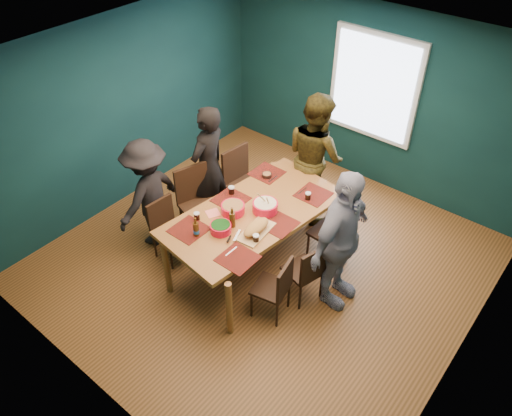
{
  "coord_description": "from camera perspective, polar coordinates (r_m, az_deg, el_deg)",
  "views": [
    {
      "loc": [
        2.83,
        -3.68,
        4.67
      ],
      "look_at": [
        -0.08,
        -0.09,
        0.91
      ],
      "focal_mm": 35.0,
      "sensor_mm": 36.0,
      "label": 1
    }
  ],
  "objects": [
    {
      "name": "person_right",
      "position": [
        5.59,
        9.65,
        -3.76
      ],
      "size": [
        0.45,
        1.07,
        1.82
      ],
      "primitive_type": "imported",
      "rotation": [
        0.0,
        0.0,
        1.57
      ],
      "color": "white",
      "rests_on": "floor"
    },
    {
      "name": "chair_left_mid",
      "position": [
        6.65,
        -6.84,
        1.17
      ],
      "size": [
        0.59,
        0.59,
        1.04
      ],
      "rotation": [
        0.0,
        0.0,
        -0.31
      ],
      "color": "black",
      "rests_on": "floor"
    },
    {
      "name": "chair_left_near",
      "position": [
        6.45,
        -10.21,
        -1.92
      ],
      "size": [
        0.41,
        0.41,
        0.85
      ],
      "rotation": [
        0.0,
        0.0,
        -0.07
      ],
      "color": "black",
      "rests_on": "floor"
    },
    {
      "name": "cola_glass_b",
      "position": [
        5.55,
        -0.01,
        -3.47
      ],
      "size": [
        0.07,
        0.07,
        0.1
      ],
      "color": "black",
      "rests_on": "dining_table"
    },
    {
      "name": "napkin_a",
      "position": [
        5.87,
        2.6,
        -1.43
      ],
      "size": [
        0.17,
        0.17,
        0.0
      ],
      "primitive_type": "cube",
      "rotation": [
        0.0,
        0.0,
        0.25
      ],
      "color": "#FF7A6B",
      "rests_on": "dining_table"
    },
    {
      "name": "napkin_c",
      "position": [
        5.42,
        -2.63,
        -5.65
      ],
      "size": [
        0.18,
        0.18,
        0.0
      ],
      "primitive_type": "cube",
      "rotation": [
        0.0,
        0.0,
        0.61
      ],
      "color": "#FF7A6B",
      "rests_on": "dining_table"
    },
    {
      "name": "beer_bottle_b",
      "position": [
        5.73,
        -2.72,
        -1.29
      ],
      "size": [
        0.07,
        0.07,
        0.27
      ],
      "color": "#40240B",
      "rests_on": "dining_table"
    },
    {
      "name": "room",
      "position": [
        5.87,
        2.79,
        4.9
      ],
      "size": [
        5.01,
        5.01,
        2.71
      ],
      "color": "#985A2C",
      "rests_on": "ground"
    },
    {
      "name": "cola_glass_c",
      "position": [
        6.18,
        5.96,
        1.4
      ],
      "size": [
        0.07,
        0.07,
        0.1
      ],
      "color": "black",
      "rests_on": "dining_table"
    },
    {
      "name": "small_bowl",
      "position": [
        6.54,
        1.24,
        3.78
      ],
      "size": [
        0.13,
        0.13,
        0.05
      ],
      "color": "black",
      "rests_on": "dining_table"
    },
    {
      "name": "bowl_herbs",
      "position": [
        5.7,
        -4.06,
        -2.25
      ],
      "size": [
        0.25,
        0.25,
        0.11
      ],
      "color": "red",
      "rests_on": "dining_table"
    },
    {
      "name": "chair_left_far",
      "position": [
        6.99,
        -1.74,
        3.52
      ],
      "size": [
        0.52,
        0.52,
        1.03
      ],
      "rotation": [
        0.0,
        0.0,
        -0.12
      ],
      "color": "black",
      "rests_on": "floor"
    },
    {
      "name": "person_back",
      "position": [
        6.88,
        6.75,
        5.89
      ],
      "size": [
        1.1,
        0.99,
        1.85
      ],
      "primitive_type": "imported",
      "rotation": [
        0.0,
        0.0,
        2.75
      ],
      "color": "black",
      "rests_on": "floor"
    },
    {
      "name": "beer_bottle_a",
      "position": [
        5.65,
        -6.86,
        -2.44
      ],
      "size": [
        0.07,
        0.07,
        0.26
      ],
      "color": "#40240B",
      "rests_on": "dining_table"
    },
    {
      "name": "dining_table",
      "position": [
        6.04,
        -0.25,
        -0.99
      ],
      "size": [
        1.39,
        2.36,
        0.85
      ],
      "rotation": [
        0.0,
        0.0,
        -0.13
      ],
      "color": "olive",
      "rests_on": "floor"
    },
    {
      "name": "bowl_salad",
      "position": [
        5.95,
        -2.66,
        -0.04
      ],
      "size": [
        0.29,
        0.29,
        0.12
      ],
      "color": "red",
      "rests_on": "dining_table"
    },
    {
      "name": "napkin_b",
      "position": [
        5.99,
        -4.95,
        -0.58
      ],
      "size": [
        0.21,
        0.21,
        0.0
      ],
      "primitive_type": "cube",
      "rotation": [
        0.0,
        0.0,
        -0.47
      ],
      "color": "#FF7A6B",
      "rests_on": "dining_table"
    },
    {
      "name": "chair_right_near",
      "position": [
        5.63,
        2.43,
        -8.84
      ],
      "size": [
        0.45,
        0.45,
        0.83
      ],
      "rotation": [
        0.0,
        0.0,
        0.21
      ],
      "color": "black",
      "rests_on": "floor"
    },
    {
      "name": "chair_right_mid",
      "position": [
        5.81,
        5.92,
        -6.97
      ],
      "size": [
        0.47,
        0.47,
        0.85
      ],
      "rotation": [
        0.0,
        0.0,
        -0.25
      ],
      "color": "black",
      "rests_on": "floor"
    },
    {
      "name": "chair_right_far",
      "position": [
        6.27,
        9.13,
        -2.51
      ],
      "size": [
        0.45,
        0.45,
        0.94
      ],
      "rotation": [
        0.0,
        0.0,
        -0.06
      ],
      "color": "black",
      "rests_on": "floor"
    },
    {
      "name": "bowl_dumpling",
      "position": [
        5.96,
        1.05,
        0.18
      ],
      "size": [
        0.31,
        0.31,
        0.29
      ],
      "color": "red",
      "rests_on": "dining_table"
    },
    {
      "name": "cola_glass_a",
      "position": [
        5.89,
        -6.78,
        -0.91
      ],
      "size": [
        0.07,
        0.07,
        0.1
      ],
      "color": "black",
      "rests_on": "dining_table"
    },
    {
      "name": "cutting_board",
      "position": [
        5.67,
        -0.01,
        -2.34
      ],
      "size": [
        0.32,
        0.62,
        0.14
      ],
      "rotation": [
        0.0,
        0.0,
        0.1
      ],
      "color": "tan",
      "rests_on": "dining_table"
    },
    {
      "name": "cola_glass_d",
      "position": [
        6.24,
        -2.83,
        2.07
      ],
      "size": [
        0.08,
        0.08,
        0.11
      ],
      "color": "black",
      "rests_on": "dining_table"
    },
    {
      "name": "person_near_left",
      "position": [
        6.54,
        -12.21,
        1.58
      ],
      "size": [
        0.67,
        1.05,
        1.54
      ],
      "primitive_type": "imported",
      "rotation": [
        0.0,
        0.0,
        4.82
      ],
      "color": "black",
      "rests_on": "floor"
    },
    {
      "name": "person_far_left",
      "position": [
        6.74,
        -5.44,
        4.75
      ],
      "size": [
        0.49,
        0.68,
        1.76
      ],
      "primitive_type": "imported",
      "rotation": [
        0.0,
        0.0,
        4.82
      ],
      "color": "black",
      "rests_on": "floor"
    }
  ]
}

